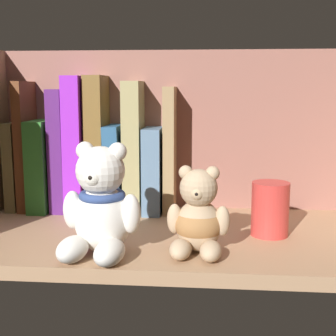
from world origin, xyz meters
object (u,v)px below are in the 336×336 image
at_px(book_5, 99,144).
at_px(book_9, 170,150).
at_px(book_0, 19,165).
at_px(book_7, 135,147).
at_px(book_8, 154,169).
at_px(teddy_bear_larger, 100,207).
at_px(pillar_candle, 270,210).
at_px(book_1, 29,145).
at_px(book_4, 80,144).
at_px(teddy_bear_smaller, 198,219).
at_px(book_3, 63,150).
at_px(book_6, 117,167).
at_px(book_2, 46,164).

height_order(book_5, book_9, book_5).
relative_size(book_0, book_7, 0.68).
bearing_deg(book_8, teddy_bear_larger, -100.61).
height_order(book_8, pillar_candle, book_8).
distance_m(book_5, book_8, 0.11).
relative_size(book_1, book_4, 0.96).
relative_size(book_1, book_7, 1.00).
distance_m(book_9, teddy_bear_smaller, 0.24).
bearing_deg(book_4, book_3, 180.00).
xyz_separation_m(book_1, book_4, (0.10, 0.00, 0.00)).
bearing_deg(pillar_candle, book_1, 161.83).
xyz_separation_m(book_3, book_8, (0.17, 0.00, -0.03)).
xyz_separation_m(book_5, book_6, (0.03, 0.00, -0.04)).
distance_m(book_1, book_7, 0.20).
bearing_deg(book_9, book_6, 180.00).
height_order(book_5, book_7, book_5).
bearing_deg(book_7, book_3, 180.00).
bearing_deg(book_5, book_8, 0.00).
height_order(teddy_bear_larger, teddy_bear_smaller, teddy_bear_larger).
bearing_deg(book_8, book_5, 180.00).
relative_size(book_9, teddy_bear_smaller, 1.88).
distance_m(book_7, teddy_bear_larger, 0.24).
bearing_deg(book_7, teddy_bear_larger, -92.22).
xyz_separation_m(book_1, teddy_bear_smaller, (0.32, -0.22, -0.07)).
relative_size(book_6, book_9, 0.70).
bearing_deg(book_7, teddy_bear_smaller, -61.04).
xyz_separation_m(book_3, pillar_candle, (0.36, -0.14, -0.07)).
height_order(book_1, book_3, book_1).
bearing_deg(book_1, book_7, 0.00).
bearing_deg(book_5, book_2, 180.00).
bearing_deg(book_3, teddy_bear_larger, -62.43).
xyz_separation_m(book_1, teddy_bear_larger, (0.19, -0.24, -0.05)).
xyz_separation_m(book_0, teddy_bear_smaller, (0.34, -0.22, -0.03)).
distance_m(book_0, book_6, 0.19).
distance_m(book_0, book_4, 0.13).
relative_size(book_1, teddy_bear_smaller, 1.96).
bearing_deg(book_6, book_4, 180.00).
bearing_deg(book_3, book_1, 180.00).
bearing_deg(book_9, book_5, 180.00).
height_order(book_7, pillar_candle, book_7).
xyz_separation_m(book_6, teddy_bear_larger, (0.02, -0.24, -0.01)).
bearing_deg(teddy_bear_smaller, book_2, 142.78).
bearing_deg(book_6, book_1, 180.00).
bearing_deg(book_7, book_8, 0.00).
xyz_separation_m(book_0, book_4, (0.12, 0.00, 0.04)).
relative_size(book_2, book_6, 1.05).
bearing_deg(teddy_bear_larger, pillar_candle, 22.28).
distance_m(book_8, teddy_bear_larger, 0.24).
xyz_separation_m(book_6, pillar_candle, (0.26, -0.14, -0.04)).
distance_m(book_1, book_3, 0.06).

